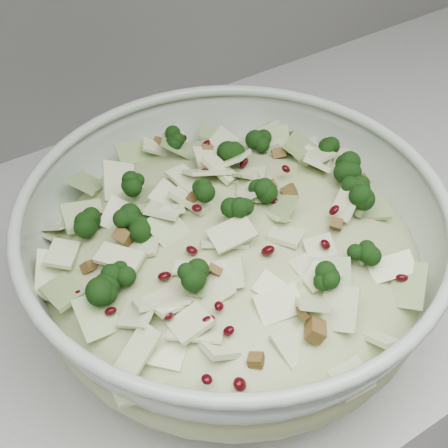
% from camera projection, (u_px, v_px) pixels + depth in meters
% --- Properties ---
extents(counter, '(3.60, 0.60, 0.90)m').
position_uv_depth(counter, '(371.00, 335.00, 1.17)').
color(counter, silver).
rests_on(counter, floor).
extents(mixing_bowl, '(0.38, 0.38, 0.15)m').
position_uv_depth(mixing_bowl, '(233.00, 261.00, 0.59)').
color(mixing_bowl, '#A7B8A7').
rests_on(mixing_bowl, counter).
extents(salad, '(0.45, 0.45, 0.16)m').
position_uv_depth(salad, '(233.00, 243.00, 0.57)').
color(salad, '#A5B27A').
rests_on(salad, mixing_bowl).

